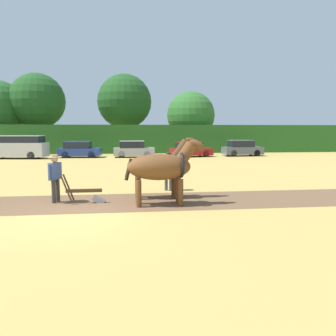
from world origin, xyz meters
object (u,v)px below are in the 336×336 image
at_px(draft_horse_lead_right, 159,165).
at_px(parked_car_center_left, 133,149).
at_px(farmer_at_plow, 55,175).
at_px(farmer_beside_team, 168,169).
at_px(tree_center, 124,101).
at_px(tree_center_left, 37,101).
at_px(parked_van, 16,147).
at_px(parked_car_center, 190,150).
at_px(parked_car_left, 79,150).
at_px(plow, 88,194).
at_px(draft_horse_lead_left, 162,167).
at_px(tree_center_right, 191,115).
at_px(parked_car_center_right, 242,148).

height_order(draft_horse_lead_right, parked_car_center_left, draft_horse_lead_right).
relative_size(farmer_at_plow, farmer_beside_team, 1.05).
bearing_deg(tree_center, tree_center_left, -178.75).
height_order(tree_center, parked_van, tree_center).
bearing_deg(tree_center_left, parked_car_center, -32.83).
distance_m(parked_car_left, parked_car_center_left, 5.14).
xyz_separation_m(plow, parked_car_left, (-3.21, 20.23, 0.42)).
height_order(tree_center, farmer_at_plow, tree_center).
distance_m(tree_center_left, parked_car_left, 13.42).
relative_size(draft_horse_lead_left, parked_car_left, 0.70).
distance_m(draft_horse_lead_right, parked_van, 22.08).
height_order(draft_horse_lead_left, plow, draft_horse_lead_left).
xyz_separation_m(farmer_beside_team, parked_car_center_left, (-1.23, 17.73, -0.20)).
bearing_deg(tree_center_right, parked_car_center_left, -127.16).
bearing_deg(parked_car_center_right, tree_center_left, 151.93).
relative_size(parked_car_left, parked_car_center_right, 1.01).
bearing_deg(draft_horse_lead_left, draft_horse_lead_right, 89.23).
height_order(draft_horse_lead_right, parked_car_left, draft_horse_lead_right).
bearing_deg(draft_horse_lead_left, farmer_beside_team, 78.68).
relative_size(tree_center, tree_center_right, 1.29).
xyz_separation_m(draft_horse_lead_left, parked_car_center_right, (10.16, 20.68, -0.57)).
relative_size(plow, farmer_beside_team, 0.92).
xyz_separation_m(draft_horse_lead_left, farmer_beside_team, (0.53, 2.67, -0.37)).
bearing_deg(draft_horse_lead_left, farmer_at_plow, 167.42).
xyz_separation_m(tree_center, draft_horse_lead_right, (1.62, -30.35, -4.93)).
relative_size(tree_center_right, plow, 4.95).
bearing_deg(parked_car_left, parked_car_center, 1.65).
bearing_deg(tree_center, plow, -91.87).
distance_m(plow, parked_car_center, 21.08).
height_order(farmer_at_plow, parked_car_center, farmer_at_plow).
bearing_deg(draft_horse_lead_right, tree_center, 93.01).
height_order(draft_horse_lead_left, parked_car_center_left, draft_horse_lead_left).
bearing_deg(draft_horse_lead_right, plow, -167.12).
relative_size(tree_center, farmer_beside_team, 5.87).
xyz_separation_m(parked_van, parked_car_center, (16.16, 0.17, -0.38)).
height_order(parked_van, parked_car_left, parked_van).
relative_size(tree_center_left, tree_center, 0.99).
bearing_deg(farmer_beside_team, tree_center_left, 54.82).
distance_m(tree_center_right, parked_car_center_right, 10.77).
bearing_deg(tree_center, farmer_beside_team, -85.77).
bearing_deg(tree_center, draft_horse_lead_left, -87.09).
distance_m(draft_horse_lead_left, farmer_at_plow, 3.86).
height_order(farmer_beside_team, parked_car_center, farmer_beside_team).
xyz_separation_m(farmer_at_plow, parked_car_center_left, (3.05, 19.57, -0.26)).
relative_size(draft_horse_lead_right, farmer_at_plow, 1.69).
bearing_deg(tree_center_left, parked_van, -85.44).
distance_m(plow, farmer_at_plow, 1.36).
bearing_deg(parked_car_center_left, farmer_beside_team, -86.78).
height_order(plow, farmer_at_plow, farmer_at_plow).
xyz_separation_m(tree_center_left, parked_car_left, (6.39, -10.49, -5.40)).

